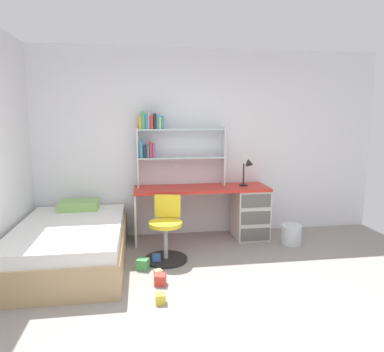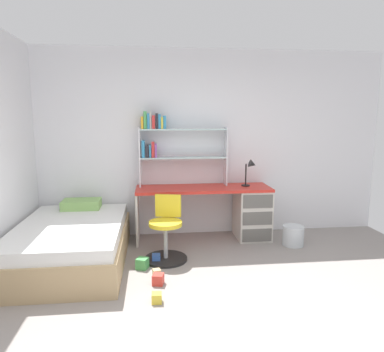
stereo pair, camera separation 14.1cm
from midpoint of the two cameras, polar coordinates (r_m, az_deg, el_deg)
The scene contains 13 objects.
ground_plane at distance 3.12m, azimuth 6.85°, elevation -24.17°, with size 5.52×6.18×0.02m, color gray.
room_shell at distance 3.79m, azimuth -15.86°, elevation 3.34°, with size 5.52×6.18×2.67m.
desk at distance 5.12m, azimuth 6.31°, elevation -5.24°, with size 1.87×0.56×0.75m.
bookshelf_hutch at distance 4.97m, azimuth -4.93°, elevation 5.61°, with size 1.24×0.22×1.04m.
desk_lamp at distance 5.05m, azimuth 8.30°, elevation 1.24°, with size 0.20×0.17×0.38m.
swivel_chair at distance 4.36m, azimuth -5.13°, elevation -9.51°, with size 0.52×0.52×0.78m.
bed_platform at distance 4.48m, azimuth -19.82°, elevation -10.31°, with size 1.24×1.90×0.61m.
waste_bin at distance 5.08m, azimuth 14.86°, elevation -9.08°, with size 0.29×0.29×0.27m, color silver.
toy_block_yellow_0 at distance 3.51m, azimuth -6.31°, elevation -18.99°, with size 0.09×0.09×0.09m, color gold.
toy_block_natural_1 at distance 4.02m, azimuth -6.51°, elevation -15.29°, with size 0.08×0.08×0.08m, color tan.
toy_block_red_2 at distance 3.84m, azimuth -6.21°, elevation -16.26°, with size 0.11×0.11×0.11m, color red.
toy_block_blue_3 at distance 4.37m, azimuth -6.69°, elevation -13.07°, with size 0.10×0.10×0.10m, color #3860B7.
toy_block_green_4 at distance 4.21m, azimuth -8.87°, elevation -13.82°, with size 0.12×0.12×0.12m, color #479E51.
Camera 1 is at (-0.78, -2.50, 1.71)m, focal length 33.18 mm.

